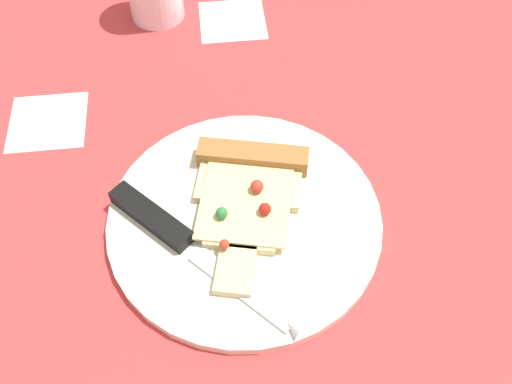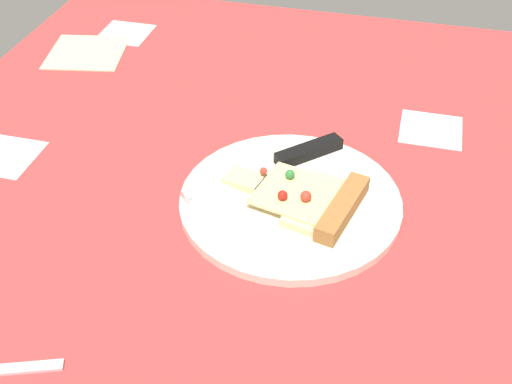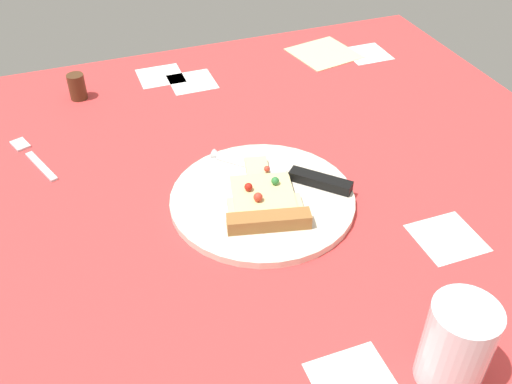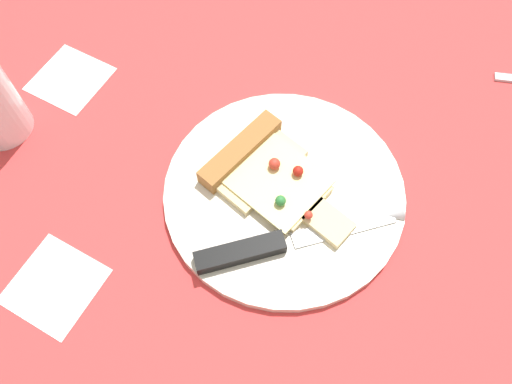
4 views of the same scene
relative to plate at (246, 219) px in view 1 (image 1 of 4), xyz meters
The scene contains 4 objects.
ground_plane 3.19cm from the plate, 105.60° to the left, with size 113.63×113.63×3.00cm.
plate is the anchor object (origin of this frame).
pizza_slice 2.93cm from the plate, 13.55° to the right, with size 18.73×13.15×2.68cm.
knife 6.92cm from the plate, 113.55° to the left, with size 18.61×18.30×2.45cm.
Camera 1 is at (-30.61, 0.18, 49.38)cm, focal length 39.21 mm.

